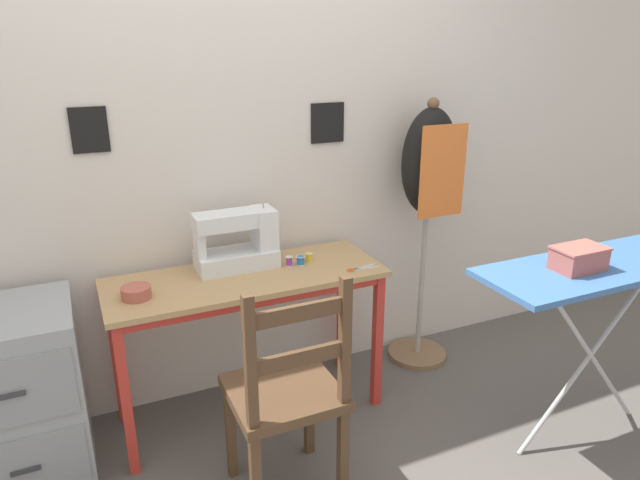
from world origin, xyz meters
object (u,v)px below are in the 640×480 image
wooden_chair (287,396)px  dress_form (429,180)px  sewing_machine (240,241)px  scissors (358,269)px  ironing_board (606,272)px  thread_spool_mid_table (301,260)px  thread_spool_far_edge (309,258)px  storage_box (579,258)px  filing_cabinet (21,397)px  thread_spool_near_machine (289,261)px  fabric_bowl (136,292)px

wooden_chair → dress_form: (1.03, 0.65, 0.56)m
sewing_machine → scissors: (0.47, -0.25, -0.12)m
ironing_board → thread_spool_mid_table: bearing=142.8°
thread_spool_far_edge → ironing_board: bearing=-39.1°
scissors → storage_box: size_ratio=0.74×
thread_spool_far_edge → filing_cabinet: thread_spool_far_edge is taller
thread_spool_mid_table → filing_cabinet: bearing=-178.1°
thread_spool_mid_table → filing_cabinet: thread_spool_mid_table is taller
filing_cabinet → ironing_board: (2.23, -0.74, 0.42)m
wooden_chair → dress_form: dress_form is taller
scissors → thread_spool_near_machine: thread_spool_near_machine is taller
fabric_bowl → thread_spool_far_edge: size_ratio=2.85×
sewing_machine → dress_form: (0.99, -0.01, 0.18)m
ironing_board → storage_box: bearing=-178.6°
thread_spool_mid_table → thread_spool_far_edge: 0.05m
dress_form → ironing_board: dress_form is taller
sewing_machine → thread_spool_mid_table: sewing_machine is taller
fabric_bowl → thread_spool_near_machine: bearing=5.7°
thread_spool_far_edge → dress_form: 0.74m
scissors → sewing_machine: bearing=152.1°
filing_cabinet → storage_box: bearing=-19.8°
dress_form → filing_cabinet: bearing=-176.5°
filing_cabinet → ironing_board: 2.39m
fabric_bowl → thread_spool_far_edge: fabric_bowl is taller
fabric_bowl → ironing_board: (1.76, -0.72, 0.06)m
thread_spool_near_machine → fabric_bowl: bearing=-174.3°
wooden_chair → filing_cabinet: 1.06m
thread_spool_near_machine → ironing_board: size_ratio=0.04×
filing_cabinet → dress_form: 2.05m
thread_spool_far_edge → scissors: bearing=-47.1°
sewing_machine → fabric_bowl: sewing_machine is taller
filing_cabinet → ironing_board: ironing_board is taller
sewing_machine → dress_form: dress_form is taller
dress_form → fabric_bowl: bearing=-174.8°
thread_spool_far_edge → filing_cabinet: 1.31m
fabric_bowl → ironing_board: ironing_board is taller
fabric_bowl → sewing_machine: bearing=16.8°
thread_spool_near_machine → thread_spool_far_edge: size_ratio=1.05×
sewing_machine → filing_cabinet: size_ratio=0.52×
wooden_chair → storage_box: 1.24m
filing_cabinet → storage_box: 2.25m
thread_spool_far_edge → wooden_chair: 0.74m
fabric_bowl → storage_box: storage_box is taller
thread_spool_near_machine → filing_cabinet: 1.21m
fabric_bowl → scissors: fabric_bowl is taller
thread_spool_far_edge → dress_form: dress_form is taller
filing_cabinet → dress_form: (1.94, 0.12, 0.65)m
storage_box → thread_spool_mid_table: bearing=137.5°
filing_cabinet → thread_spool_near_machine: bearing=2.5°
scissors → thread_spool_near_machine: size_ratio=3.49×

